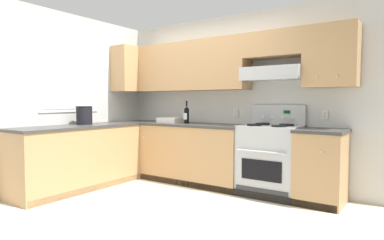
% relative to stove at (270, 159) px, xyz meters
% --- Properties ---
extents(ground_plane, '(7.04, 7.04, 0.00)m').
position_rel_stove_xyz_m(ground_plane, '(-1.13, -1.25, -0.48)').
color(ground_plane, beige).
extents(wall_back, '(4.68, 0.57, 2.55)m').
position_rel_stove_xyz_m(wall_back, '(-0.73, 0.27, 1.00)').
color(wall_back, silver).
rests_on(wall_back, ground_plane).
extents(wall_left, '(0.47, 4.00, 2.55)m').
position_rel_stove_xyz_m(wall_left, '(-2.72, -1.03, 0.87)').
color(wall_left, silver).
rests_on(wall_left, ground_plane).
extents(counter_back_run, '(3.60, 0.65, 0.91)m').
position_rel_stove_xyz_m(counter_back_run, '(-1.10, -0.01, -0.03)').
color(counter_back_run, tan).
rests_on(counter_back_run, ground_plane).
extents(counter_left_run, '(0.63, 1.91, 0.91)m').
position_rel_stove_xyz_m(counter_left_run, '(-2.37, -1.26, -0.03)').
color(counter_left_run, tan).
rests_on(counter_left_run, ground_plane).
extents(stove, '(0.76, 0.62, 1.20)m').
position_rel_stove_xyz_m(stove, '(0.00, 0.00, 0.00)').
color(stove, '#B7BABC').
rests_on(stove, ground_plane).
extents(wine_bottle, '(0.08, 0.08, 0.35)m').
position_rel_stove_xyz_m(wine_bottle, '(-1.37, 0.01, 0.57)').
color(wine_bottle, black).
rests_on(wine_bottle, counter_back_run).
extents(bowl, '(0.37, 0.25, 0.08)m').
position_rel_stove_xyz_m(bowl, '(-1.70, -0.00, 0.46)').
color(bowl, white).
rests_on(bowl, counter_back_run).
extents(bucket, '(0.24, 0.24, 0.27)m').
position_rel_stove_xyz_m(bucket, '(-2.44, -1.09, 0.57)').
color(bucket, black).
rests_on(bucket, counter_left_run).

